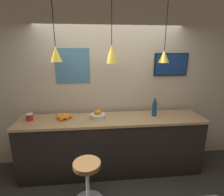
{
  "coord_description": "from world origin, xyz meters",
  "views": [
    {
      "loc": [
        -0.27,
        -2.04,
        2.09
      ],
      "look_at": [
        0.0,
        0.67,
        1.35
      ],
      "focal_mm": 28.0,
      "sensor_mm": 36.0,
      "label": 1
    }
  ],
  "objects_px": {
    "bar_stool": "(87,178)",
    "fruit_bowl": "(98,115)",
    "juice_bottle": "(154,108)",
    "spread_jar": "(30,117)",
    "mounted_tv": "(171,64)"
  },
  "relations": [
    {
      "from": "juice_bottle",
      "to": "spread_jar",
      "type": "bearing_deg",
      "value": 180.0
    },
    {
      "from": "juice_bottle",
      "to": "mounted_tv",
      "type": "height_order",
      "value": "mounted_tv"
    },
    {
      "from": "bar_stool",
      "to": "spread_jar",
      "type": "height_order",
      "value": "spread_jar"
    },
    {
      "from": "bar_stool",
      "to": "spread_jar",
      "type": "relative_size",
      "value": 5.88
    },
    {
      "from": "bar_stool",
      "to": "mounted_tv",
      "type": "relative_size",
      "value": 1.08
    },
    {
      "from": "bar_stool",
      "to": "fruit_bowl",
      "type": "height_order",
      "value": "fruit_bowl"
    },
    {
      "from": "bar_stool",
      "to": "juice_bottle",
      "type": "xyz_separation_m",
      "value": [
        1.14,
        0.73,
        0.7
      ]
    },
    {
      "from": "mounted_tv",
      "to": "juice_bottle",
      "type": "bearing_deg",
      "value": -138.7
    },
    {
      "from": "spread_jar",
      "to": "bar_stool",
      "type": "bearing_deg",
      "value": -38.43
    },
    {
      "from": "fruit_bowl",
      "to": "spread_jar",
      "type": "relative_size",
      "value": 2.25
    },
    {
      "from": "spread_jar",
      "to": "mounted_tv",
      "type": "bearing_deg",
      "value": 7.63
    },
    {
      "from": "fruit_bowl",
      "to": "mounted_tv",
      "type": "xyz_separation_m",
      "value": [
        1.34,
        0.33,
        0.79
      ]
    },
    {
      "from": "juice_bottle",
      "to": "spread_jar",
      "type": "distance_m",
      "value": 2.06
    },
    {
      "from": "bar_stool",
      "to": "mounted_tv",
      "type": "bearing_deg",
      "value": 35.1
    },
    {
      "from": "fruit_bowl",
      "to": "mounted_tv",
      "type": "bearing_deg",
      "value": 13.68
    }
  ]
}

